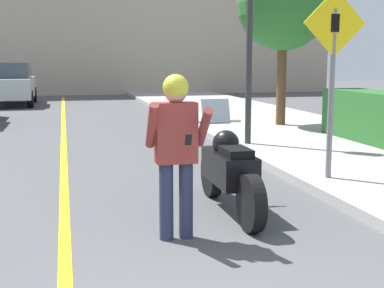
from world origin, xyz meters
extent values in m
cube|color=yellow|center=(-0.60, 6.00, 0.00)|extent=(0.12, 36.00, 0.01)
cube|color=#B2A38E|center=(0.00, 26.00, 4.17)|extent=(28.00, 1.20, 8.34)
cylinder|color=black|center=(1.29, 2.59, 0.30)|extent=(0.14, 0.61, 0.61)
cylinder|color=black|center=(1.29, 4.12, 0.30)|extent=(0.14, 0.61, 0.61)
cube|color=black|center=(1.29, 3.35, 0.53)|extent=(0.40, 1.05, 0.36)
sphere|color=black|center=(1.29, 3.50, 0.79)|extent=(0.32, 0.32, 0.32)
cube|color=black|center=(1.29, 3.11, 0.75)|extent=(0.28, 0.48, 0.10)
cylinder|color=silver|center=(1.29, 3.88, 1.01)|extent=(0.62, 0.03, 0.03)
cube|color=silver|center=(1.29, 3.95, 1.13)|extent=(0.36, 0.12, 0.31)
cylinder|color=#282D4C|center=(0.39, 2.56, 0.39)|extent=(0.14, 0.14, 0.78)
cylinder|color=#282D4C|center=(0.59, 2.56, 0.39)|extent=(0.14, 0.14, 0.78)
cube|color=maroon|center=(0.49, 2.56, 1.07)|extent=(0.40, 0.22, 0.59)
cylinder|color=maroon|center=(0.24, 2.46, 1.16)|extent=(0.09, 0.36, 0.47)
cylinder|color=maroon|center=(0.74, 2.44, 1.13)|extent=(0.09, 0.42, 0.42)
sphere|color=tan|center=(0.49, 2.56, 1.47)|extent=(0.21, 0.21, 0.21)
sphere|color=gold|center=(0.49, 2.56, 1.51)|extent=(0.25, 0.25, 0.25)
cube|color=black|center=(0.55, 2.28, 1.04)|extent=(0.06, 0.05, 0.11)
cylinder|color=slate|center=(3.02, 4.22, 1.30)|extent=(0.08, 0.08, 2.32)
cube|color=yellow|center=(3.02, 4.20, 2.27)|extent=(0.91, 0.02, 0.91)
cube|color=black|center=(3.02, 4.19, 2.27)|extent=(0.12, 0.01, 0.24)
cylinder|color=#2D2D30|center=(2.97, 7.45, 2.13)|extent=(0.12, 0.12, 3.99)
cylinder|color=brown|center=(4.83, 10.25, 1.24)|extent=(0.24, 0.24, 2.21)
sphere|color=#2D6B2D|center=(4.83, 10.25, 3.16)|extent=(2.31, 2.31, 2.31)
cylinder|color=black|center=(-1.81, 21.18, 0.32)|extent=(0.22, 0.64, 0.64)
cylinder|color=black|center=(-1.81, 18.57, 0.32)|extent=(0.22, 0.64, 0.64)
cube|color=silver|center=(-2.63, 19.88, 0.70)|extent=(1.80, 4.20, 0.76)
cube|color=#38424C|center=(-2.63, 19.71, 1.38)|extent=(1.58, 2.18, 0.60)
camera|label=1|loc=(-0.55, -2.49, 1.77)|focal=50.00mm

